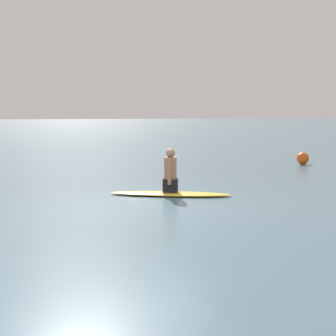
% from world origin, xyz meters
% --- Properties ---
extents(ground_plane, '(400.00, 400.00, 0.00)m').
position_xyz_m(ground_plane, '(0.00, 0.00, 0.00)').
color(ground_plane, slate).
extents(surfboard, '(2.86, 2.00, 0.09)m').
position_xyz_m(surfboard, '(0.85, 0.90, 0.04)').
color(surfboard, gold).
rests_on(surfboard, ground).
extents(person_paddler, '(0.44, 0.44, 1.05)m').
position_xyz_m(person_paddler, '(0.85, 0.90, 0.57)').
color(person_paddler, black).
rests_on(person_paddler, surfboard).
extents(buoy_marker, '(0.49, 0.49, 0.49)m').
position_xyz_m(buoy_marker, '(8.50, 5.49, 0.24)').
color(buoy_marker, '#E55919').
rests_on(buoy_marker, ground).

